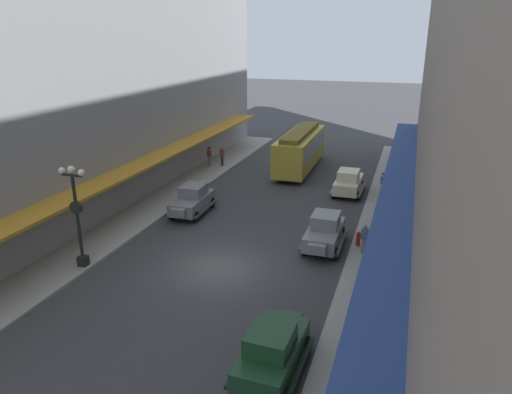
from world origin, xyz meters
TOP-DOWN VIEW (x-y plane):
  - ground_plane at (0.00, 0.00)m, footprint 200.00×200.00m
  - sidewalk_left at (-7.50, 0.00)m, footprint 3.00×60.00m
  - sidewalk_right at (7.50, 0.00)m, footprint 3.00×60.00m
  - building_row_left at (-10.23, 0.00)m, footprint 4.30×60.00m
  - parked_car_0 at (4.54, 4.20)m, footprint 2.16×4.27m
  - parked_car_1 at (4.76, -6.55)m, footprint 2.22×4.29m
  - parked_car_2 at (-4.57, 6.60)m, footprint 2.25×4.30m
  - parked_car_3 at (4.52, 13.76)m, footprint 2.17×4.27m
  - streetcar at (-0.35, 18.91)m, footprint 2.64×9.63m
  - lamp_post_with_clock at (-6.40, -2.12)m, footprint 1.42×0.44m
  - fire_hydrant at (6.35, 4.61)m, footprint 0.24×0.24m
  - pedestrian_0 at (-6.97, 17.57)m, footprint 0.36×0.24m
  - pedestrian_1 at (-7.96, 17.08)m, footprint 0.36×0.28m
  - pedestrian_2 at (6.74, 3.69)m, footprint 0.36×0.24m
  - pedestrian_3 at (6.96, 13.61)m, footprint 0.36×0.28m

SIDE VIEW (x-z plane):
  - ground_plane at x=0.00m, z-range 0.00..0.00m
  - sidewalk_left at x=-7.50m, z-range 0.00..0.15m
  - sidewalk_right at x=7.50m, z-range 0.00..0.15m
  - fire_hydrant at x=6.35m, z-range 0.15..0.97m
  - parked_car_0 at x=4.54m, z-range 0.02..1.86m
  - parked_car_1 at x=4.76m, z-range 0.02..1.86m
  - parked_car_2 at x=-4.57m, z-range 0.02..1.86m
  - parked_car_3 at x=4.52m, z-range 0.02..1.86m
  - pedestrian_0 at x=-6.97m, z-range 0.17..1.81m
  - pedestrian_2 at x=6.74m, z-range 0.17..1.81m
  - pedestrian_1 at x=-7.96m, z-range 0.18..1.85m
  - pedestrian_3 at x=6.96m, z-range 0.18..1.85m
  - streetcar at x=-0.35m, z-range 0.17..3.63m
  - lamp_post_with_clock at x=-6.40m, z-range 0.41..5.57m
  - building_row_left at x=-10.23m, z-range 0.00..18.41m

